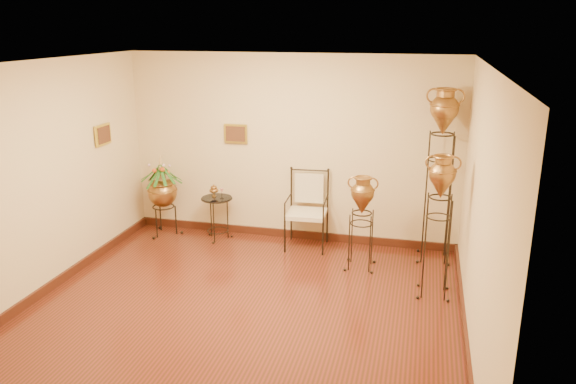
% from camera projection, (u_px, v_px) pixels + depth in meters
% --- Properties ---
extents(ground, '(5.00, 5.00, 0.00)m').
position_uv_depth(ground, '(240.00, 314.00, 6.44)').
color(ground, maroon).
rests_on(ground, ground).
extents(room_shell, '(5.02, 5.02, 2.81)m').
position_uv_depth(room_shell, '(235.00, 167.00, 5.94)').
color(room_shell, beige).
rests_on(room_shell, ground).
extents(amphora_tall, '(0.51, 0.51, 2.42)m').
position_uv_depth(amphora_tall, '(439.00, 174.00, 7.59)').
color(amphora_tall, black).
rests_on(amphora_tall, ground).
extents(amphora_mid, '(0.51, 0.51, 1.77)m').
position_uv_depth(amphora_mid, '(438.00, 226.00, 6.65)').
color(amphora_mid, black).
rests_on(amphora_mid, ground).
extents(amphora_short, '(0.51, 0.51, 1.30)m').
position_uv_depth(amphora_short, '(361.00, 222.00, 7.49)').
color(amphora_short, black).
rests_on(amphora_short, ground).
extents(planter_urn, '(0.91, 0.91, 1.32)m').
position_uv_depth(planter_urn, '(162.00, 189.00, 8.67)').
color(planter_urn, black).
rests_on(planter_urn, ground).
extents(armchair, '(0.67, 0.63, 1.14)m').
position_uv_depth(armchair, '(307.00, 211.00, 8.20)').
color(armchair, black).
rests_on(armchair, ground).
extents(side_table, '(0.51, 0.51, 0.85)m').
position_uv_depth(side_table, '(217.00, 217.00, 8.58)').
color(side_table, black).
rests_on(side_table, ground).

